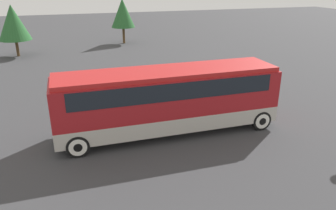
{
  "coord_description": "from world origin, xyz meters",
  "views": [
    {
      "loc": [
        -4.51,
        -14.29,
        7.33
      ],
      "look_at": [
        0.0,
        0.0,
        1.46
      ],
      "focal_mm": 35.0,
      "sensor_mm": 36.0,
      "label": 1
    }
  ],
  "objects": [
    {
      "name": "tour_bus",
      "position": [
        0.1,
        0.0,
        1.94
      ],
      "size": [
        10.88,
        2.66,
        3.24
      ],
      "color": "#B7B2A8",
      "rests_on": "ground_plane"
    },
    {
      "name": "parked_car_near",
      "position": [
        -0.88,
        6.81,
        0.73
      ],
      "size": [
        4.29,
        1.91,
        1.46
      ],
      "color": "#2D5638",
      "rests_on": "ground_plane"
    },
    {
      "name": "parked_car_mid",
      "position": [
        4.71,
        7.45,
        0.67
      ],
      "size": [
        4.61,
        1.94,
        1.36
      ],
      "color": "#BCBCC1",
      "rests_on": "ground_plane"
    },
    {
      "name": "tree_left",
      "position": [
        2.22,
        24.35,
        3.45
      ],
      "size": [
        2.71,
        2.71,
        5.07
      ],
      "color": "brown",
      "rests_on": "ground_plane"
    },
    {
      "name": "tree_center",
      "position": [
        -9.03,
        20.76,
        3.26
      ],
      "size": [
        3.03,
        3.03,
        4.95
      ],
      "color": "brown",
      "rests_on": "ground_plane"
    },
    {
      "name": "ground_plane",
      "position": [
        0.0,
        0.0,
        0.0
      ],
      "size": [
        120.0,
        120.0,
        0.0
      ],
      "primitive_type": "plane",
      "color": "#38383A"
    }
  ]
}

